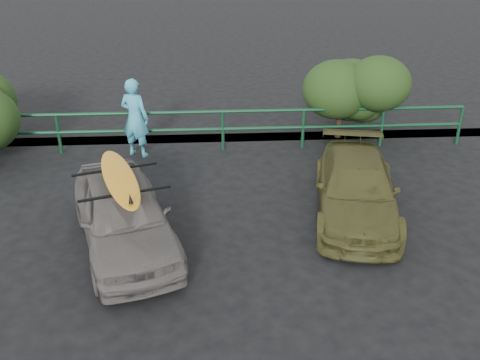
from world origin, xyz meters
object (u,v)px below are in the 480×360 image
object	(u,v)px
man	(135,118)
surfboard	(120,178)
guardrail	(182,131)
olive_vehicle	(356,188)
sedan	(124,215)

from	to	relation	value
man	surfboard	distance (m)	4.08
guardrail	olive_vehicle	bearing A→B (deg)	-44.07
guardrail	man	distance (m)	1.20
guardrail	man	xyz separation A→B (m)	(-1.10, -0.21, 0.44)
surfboard	guardrail	bearing A→B (deg)	61.08
sedan	man	size ratio (longest dim) A/B	1.92
man	olive_vehicle	bearing A→B (deg)	169.10
olive_vehicle	sedan	bearing A→B (deg)	-157.52
guardrail	man	bearing A→B (deg)	-169.04
olive_vehicle	man	size ratio (longest dim) A/B	1.96
sedan	olive_vehicle	distance (m)	4.41
olive_vehicle	man	xyz separation A→B (m)	(-4.57, 3.15, 0.41)
sedan	surfboard	world-z (taller)	surfboard
man	guardrail	bearing A→B (deg)	-145.35
guardrail	man	size ratio (longest dim) A/B	7.30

